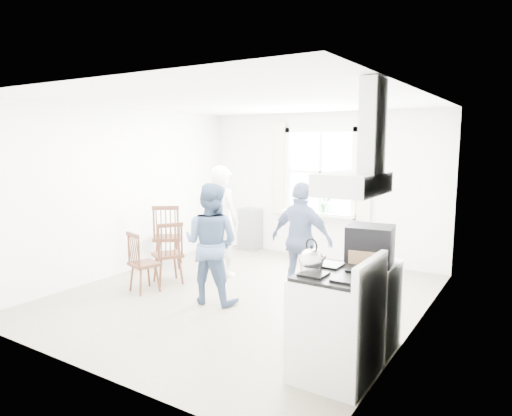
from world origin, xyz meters
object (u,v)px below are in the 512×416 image
Objects in this scene: gas_stove at (337,324)px; windsor_chair_b at (138,256)px; low_cabinet at (370,305)px; person_right at (301,240)px; person_mid at (211,243)px; stereo_stack at (370,245)px; person_left at (222,221)px; windsor_chair_a at (167,230)px; windsor_chair_c at (169,247)px.

gas_stove reaches higher than windsor_chair_b.
low_cabinet is 0.58× the size of person_right.
low_cabinet is at bearing 164.34° from person_mid.
stereo_stack reaches higher than windsor_chair_b.
windsor_chair_b is (-3.21, 0.67, 0.04)m from gas_stove.
person_left reaches higher than gas_stove.
gas_stove is 1.05× the size of windsor_chair_a.
person_left reaches higher than person_mid.
stereo_stack is 4.02m from windsor_chair_a.
windsor_chair_a is at bearing 115.09° from windsor_chair_b.
stereo_stack is 3.24m from windsor_chair_c.
person_left is (0.35, 0.83, 0.29)m from windsor_chair_c.
stereo_stack is (0.00, -0.08, 0.64)m from low_cabinet.
windsor_chair_b is 0.55× the size of person_mid.
person_right is (-1.23, 1.75, 0.30)m from gas_stove.
person_right reaches higher than stereo_stack.
windsor_chair_c is at bearing -23.86° from person_mid.
person_right reaches higher than windsor_chair_b.
gas_stove is 2.35× the size of stereo_stack.
person_mid is (-2.20, 0.30, -0.31)m from stereo_stack.
gas_stove is 1.24× the size of low_cabinet.
stereo_stack is 1.75m from person_right.
person_mid reaches higher than windsor_chair_a.
low_cabinet is 0.64m from stereo_stack.
person_left is (-2.73, 1.99, 0.38)m from gas_stove.
gas_stove reaches higher than windsor_chair_c.
windsor_chair_a is (-3.81, 1.11, 0.20)m from low_cabinet.
low_cabinet is 0.52× the size of person_left.
stereo_stack reaches higher than windsor_chair_a.
person_right is at bearing 141.20° from low_cabinet.
low_cabinet is 0.84× the size of windsor_chair_a.
stereo_stack reaches higher than gas_stove.
windsor_chair_b is at bearing -64.91° from windsor_chair_a.
windsor_chair_a is at bearing -38.61° from person_mid.
windsor_chair_b is (-3.27, -0.03, 0.08)m from low_cabinet.
person_left is at bearing 70.34° from windsor_chair_b.
windsor_chair_c is 1.01m from person_mid.
low_cabinet is 1.70m from person_right.
person_right is (1.50, -0.24, -0.08)m from person_left.
low_cabinet is at bearing 164.04° from person_left.
gas_stove is at bearing -95.68° from low_cabinet.
windsor_chair_b is at bearing -104.18° from windsor_chair_c.
person_left is at bearing 10.14° from windsor_chair_a.
low_cabinet is 1.04× the size of windsor_chair_b.
gas_stove is at bearing 152.70° from person_left.
gas_stove is at bearing -25.83° from windsor_chair_a.
windsor_chair_b is at bearing 79.15° from person_left.
person_right is at bearing 17.58° from windsor_chair_c.
low_cabinet is (0.07, 0.70, -0.03)m from gas_stove.
person_left is at bearing 143.89° from gas_stove.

